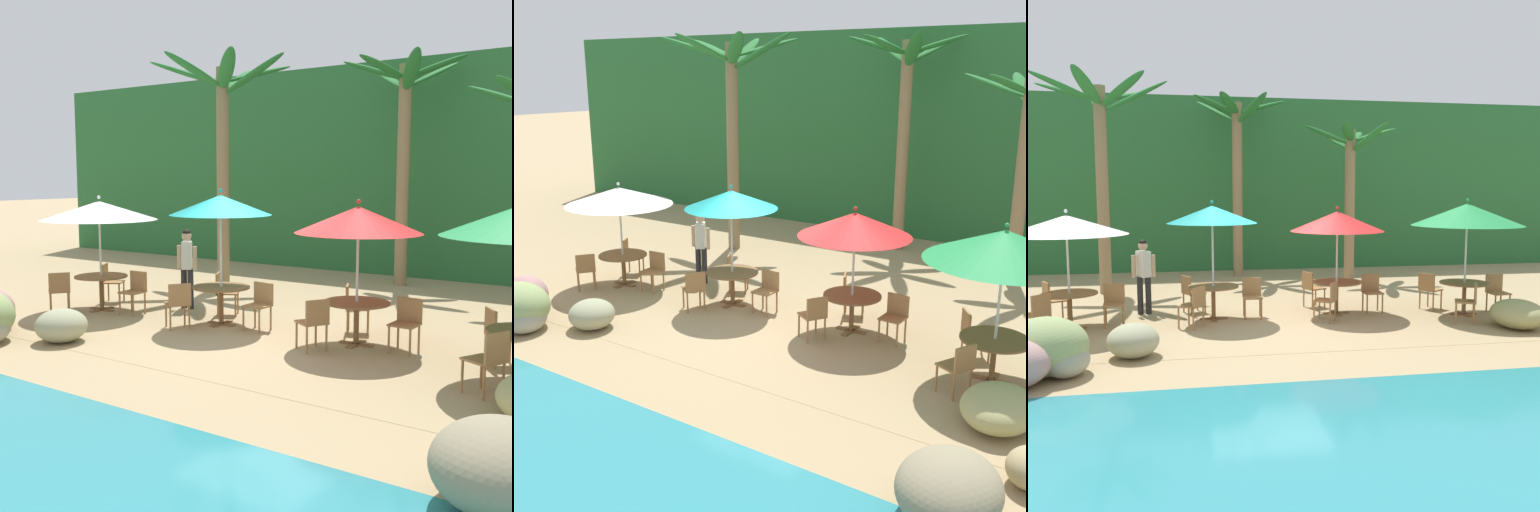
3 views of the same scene
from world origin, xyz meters
The scene contains 28 objects.
ground_plane centered at (0.00, 0.00, 0.00)m, with size 120.00×120.00×0.00m, color tan.
terrace_deck centered at (0.00, 0.00, 0.00)m, with size 18.00×5.20×0.01m.
foliage_backdrop centered at (0.00, 9.00, 3.00)m, with size 28.00×2.40×6.00m.
rock_seawall centered at (-1.39, -3.05, 0.35)m, with size 14.47×3.53×0.90m.
umbrella_white centered at (-4.04, -0.12, 2.11)m, with size 2.40×2.40×2.42m.
dining_table_white centered at (-4.04, -0.12, 0.61)m, with size 1.10×1.10×0.74m.
chair_white_seaward centered at (-3.20, 0.03, 0.51)m, with size 0.45×0.45×0.87m.
chair_white_inland centered at (-4.54, 0.58, 0.51)m, with size 0.58×0.58×0.87m.
chair_white_left centered at (-4.47, -0.85, 0.51)m, with size 0.59×0.59×0.87m.
umbrella_teal centered at (-1.15, 0.24, 2.28)m, with size 1.93×1.93×2.58m.
dining_table_teal centered at (-1.15, 0.24, 0.61)m, with size 1.10×1.10×0.74m.
chair_teal_seaward centered at (-0.30, 0.30, 0.51)m, with size 0.44×0.44×0.87m.
chair_teal_inland centered at (-1.63, 0.95, 0.51)m, with size 0.57×0.57×0.87m.
chair_teal_left centered at (-1.57, -0.50, 0.51)m, with size 0.59×0.59×0.87m.
umbrella_red centered at (1.63, 0.32, 2.10)m, with size 2.11×2.11×2.44m.
dining_table_red centered at (1.63, 0.32, 0.61)m, with size 1.10×1.10×0.74m.
chair_red_seaward centered at (2.48, 0.38, 0.51)m, with size 0.44×0.44×0.87m.
chair_red_inland centered at (1.21, 1.07, 0.51)m, with size 0.56×0.55×0.87m.
chair_red_left centered at (1.25, -0.45, 0.51)m, with size 0.59×0.58×0.87m.
umbrella_green centered at (4.44, -0.27, 2.26)m, with size 2.45×2.45×2.61m.
dining_table_green centered at (4.44, -0.27, 0.61)m, with size 1.10×1.10×0.74m.
chair_green_seaward centered at (5.28, -0.17, 0.51)m, with size 0.43×0.43×0.87m.
chair_green_inland centered at (3.89, 0.38, 0.51)m, with size 0.59×0.59×0.87m.
chair_green_left centered at (4.14, -1.07, 0.51)m, with size 0.57×0.57×0.87m.
palm_tree_nearest centered at (-3.88, 3.94, 4.07)m, with size 3.62×3.65×5.78m.
palm_tree_second centered at (-0.04, 6.44, 3.99)m, with size 3.05×3.07×5.78m.
palm_tree_third centered at (3.41, 5.21, 3.31)m, with size 3.03×2.89×4.84m.
waiter_in_white centered at (-2.66, 1.04, 0.99)m, with size 0.52×0.39×1.70m.
Camera 3 is at (-1.73, -11.69, 2.76)m, focal length 39.01 mm.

